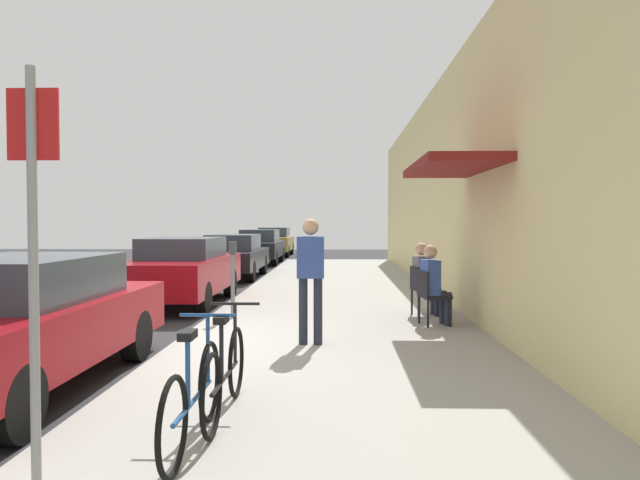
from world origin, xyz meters
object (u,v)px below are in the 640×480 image
Objects in this scene: parked_car_3 at (260,246)px; seated_patron_0 at (434,282)px; bicycle_1 at (225,373)px; parked_car_2 at (233,255)px; cafe_chair_1 at (421,287)px; bicycle_0 at (194,397)px; seated_patron_1 at (424,276)px; pedestrian_standing at (311,271)px; parking_meter at (233,273)px; parked_car_0 at (16,322)px; parked_car_1 at (182,270)px; street_sign at (33,243)px; parked_car_4 at (274,241)px; cafe_chair_0 at (430,294)px.

parked_car_3 is 3.41× the size of seated_patron_0.
bicycle_1 is 5.03m from seated_patron_0.
parked_car_2 reaches higher than cafe_chair_1.
bicycle_0 is (2.31, -14.02, -0.24)m from parked_car_2.
parked_car_2 reaches higher than bicycle_0.
seated_patron_0 is at bearing -89.99° from seated_patron_1.
parking_meter is at bearing 124.31° from pedestrian_standing.
parking_meter is (1.55, 3.95, 0.16)m from parked_car_0.
parked_car_1 is at bearing 122.92° from parking_meter.
street_sign is 2.00m from bicycle_1.
parked_car_0 is 18.55m from parked_car_3.
street_sign is at bearing -139.03° from bicycle_0.
bicycle_1 is (2.41, -19.59, -0.27)m from parked_car_3.
seated_patron_0 is at bearing -76.79° from parked_car_4.
parked_car_0 is 4.25m from parking_meter.
parked_car_4 is 20.52m from seated_patron_1.
pedestrian_standing reaches higher than parked_car_0.
parked_car_3 reaches higher than parked_car_0.
parked_car_2 is 5.06× the size of cafe_chair_1.
parked_car_2 is 11.88m from parked_car_4.
bicycle_0 reaches higher than cafe_chair_1.
parked_car_4 is at bearing 93.23° from street_sign.
bicycle_1 is at bearing -82.98° from parked_car_3.
bicycle_0 is 1.01× the size of pedestrian_standing.
parked_car_1 is 8.90m from street_sign.
cafe_chair_1 is at bearing 90.05° from cafe_chair_0.
parked_car_1 is at bearing 147.93° from cafe_chair_0.
pedestrian_standing is at bearing 31.27° from parked_car_0.
parked_car_3 is (-0.00, 12.21, -0.00)m from parked_car_1.
seated_patron_0 is at bearing 38.21° from pedestrian_standing.
parked_car_1 reaches higher than bicycle_0.
parked_car_1 is 5.72m from cafe_chair_0.
seated_patron_1 is (3.35, 0.34, -0.07)m from parking_meter.
cafe_chair_1 is (4.85, 4.28, -0.10)m from parked_car_0.
cafe_chair_0 is (4.85, -3.04, -0.13)m from parked_car_1.
parked_car_2 is 5.06× the size of cafe_chair_0.
street_sign is (1.50, -14.72, 0.92)m from parked_car_2.
seated_patron_1 reaches higher than bicycle_0.
street_sign is at bearing -117.01° from seated_patron_1.
street_sign is at bearing -120.43° from cafe_chair_0.
bicycle_1 reaches higher than cafe_chair_0.
bicycle_1 is at bearing 80.85° from bicycle_0.
bicycle_1 is (2.41, -25.25, -0.29)m from parked_car_4.
parked_car_2 is 9.42m from seated_patron_1.
parked_car_0 is 3.33× the size of parking_meter.
seated_patron_0 is at bearing -10.61° from parking_meter.
parked_car_4 is 2.57× the size of bicycle_1.
seated_patron_0 is (2.49, 4.35, 0.34)m from bicycle_1.
seated_patron_0 is at bearing -61.44° from parked_car_2.
parked_car_3 is 20.38m from bicycle_0.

